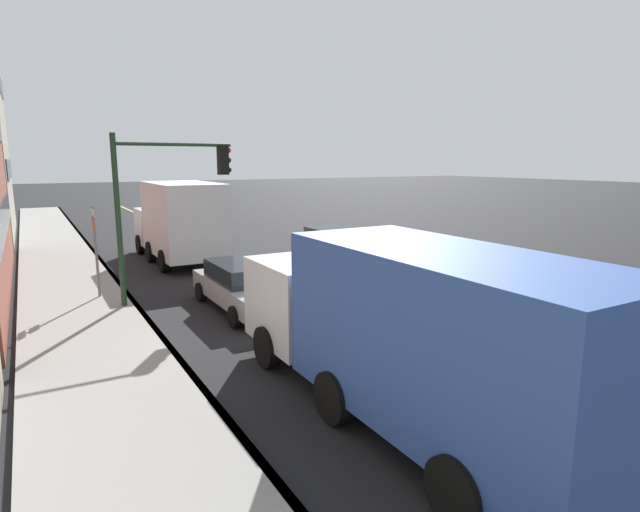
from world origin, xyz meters
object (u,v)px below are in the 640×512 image
object	(u,v)px
car_maroon	(333,249)
truck_blue	(407,328)
street_sign_post	(96,246)
car_silver	(245,285)
traffic_light_mast	(166,189)
truck_white	(180,221)

from	to	relation	value
car_maroon	truck_blue	bearing A→B (deg)	154.56
truck_blue	street_sign_post	size ratio (longest dim) A/B	2.73
car_silver	street_sign_post	xyz separation A→B (m)	(3.11, 3.65, 1.02)
car_silver	traffic_light_mast	bearing A→B (deg)	47.23
truck_white	truck_blue	bearing A→B (deg)	178.43
truck_white	car_maroon	bearing A→B (deg)	-134.12
car_silver	traffic_light_mast	xyz separation A→B (m)	(1.63, 1.77, 2.77)
truck_white	traffic_light_mast	bearing A→B (deg)	162.62
truck_blue	truck_white	xyz separation A→B (m)	(15.89, -0.43, 0.16)
traffic_light_mast	street_sign_post	distance (m)	2.97
car_silver	truck_white	xyz separation A→B (m)	(8.28, -0.31, 1.05)
car_maroon	traffic_light_mast	distance (m)	7.70
traffic_light_mast	car_maroon	bearing A→B (deg)	-74.63
traffic_light_mast	truck_blue	bearing A→B (deg)	-169.92
truck_blue	street_sign_post	xyz separation A→B (m)	(10.72, 3.53, 0.13)
car_maroon	street_sign_post	bearing A→B (deg)	92.84
car_maroon	truck_white	bearing A→B (deg)	45.88
car_maroon	traffic_light_mast	world-z (taller)	traffic_light_mast
traffic_light_mast	truck_white	bearing A→B (deg)	-17.38
car_silver	truck_white	world-z (taller)	truck_white
car_silver	car_maroon	bearing A→B (deg)	-55.65
car_silver	truck_blue	xyz separation A→B (m)	(-7.62, 0.12, 0.89)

